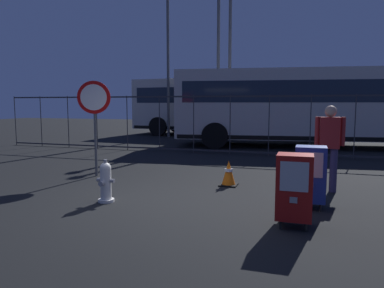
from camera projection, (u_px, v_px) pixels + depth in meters
name	position (u px, v px, depth m)	size (l,w,h in m)	color
ground_plane	(155.00, 202.00, 6.31)	(60.00, 60.00, 0.00)	black
fire_hydrant	(106.00, 182.00, 6.28)	(0.33, 0.31, 0.75)	silver
newspaper_box_primary	(310.00, 174.00, 5.88)	(0.48, 0.42, 1.02)	black
newspaper_box_secondary	(294.00, 187.00, 4.96)	(0.48, 0.42, 1.02)	black
stop_sign	(94.00, 108.00, 8.39)	(0.71, 0.31, 2.23)	#4C4F54
pedestrian	(329.00, 143.00, 6.96)	(0.55, 0.22, 1.67)	#382D51
traffic_cone	(229.00, 173.00, 7.55)	(0.36, 0.36, 0.53)	black
fence_barrier	(230.00, 124.00, 12.16)	(18.03, 0.04, 2.00)	#2D2D33
bus_near	(312.00, 104.00, 14.12)	(10.74, 3.91, 3.00)	beige
bus_far	(232.00, 104.00, 18.87)	(10.63, 3.29, 3.00)	beige
street_light_near_left	(168.00, 42.00, 18.15)	(0.32, 0.32, 8.40)	#4C4F54
street_light_near_right	(230.00, 46.00, 16.27)	(0.32, 0.32, 7.42)	#4C4F54
street_light_far_left	(218.00, 52.00, 16.39)	(0.32, 0.32, 6.99)	#4C4F54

